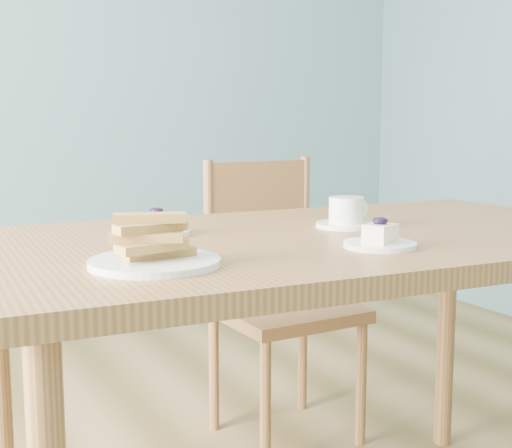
% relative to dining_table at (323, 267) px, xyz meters
% --- Properties ---
extents(room, '(5.01, 5.01, 2.71)m').
position_rel_dining_table_xyz_m(room, '(-0.30, 0.13, 0.59)').
color(room, '#977346').
rests_on(room, ground).
extents(dining_table, '(1.60, 0.96, 0.84)m').
position_rel_dining_table_xyz_m(dining_table, '(0.00, 0.00, 0.00)').
color(dining_table, '#965E39').
rests_on(dining_table, ground).
extents(dining_chair, '(0.46, 0.44, 0.97)m').
position_rel_dining_table_xyz_m(dining_chair, '(0.27, 0.69, -0.26)').
color(dining_chair, '#965E39').
rests_on(dining_chair, ground).
extents(cheesecake_plate_near, '(0.15, 0.15, 0.06)m').
position_rel_dining_table_xyz_m(cheesecake_plate_near, '(-0.00, -0.22, 0.10)').
color(cheesecake_plate_near, white).
rests_on(cheesecake_plate_near, dining_table).
extents(cheesecake_plate_far, '(0.15, 0.15, 0.07)m').
position_rel_dining_table_xyz_m(cheesecake_plate_far, '(-0.36, 0.16, 0.10)').
color(cheesecake_plate_far, white).
rests_on(cheesecake_plate_far, dining_table).
extents(coffee_cup, '(0.15, 0.15, 0.08)m').
position_rel_dining_table_xyz_m(coffee_cup, '(0.10, 0.06, 0.12)').
color(coffee_cup, white).
rests_on(coffee_cup, dining_table).
extents(biscotti_plate, '(0.24, 0.24, 0.10)m').
position_rel_dining_table_xyz_m(biscotti_plate, '(-0.49, -0.18, 0.11)').
color(biscotti_plate, white).
rests_on(biscotti_plate, dining_table).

